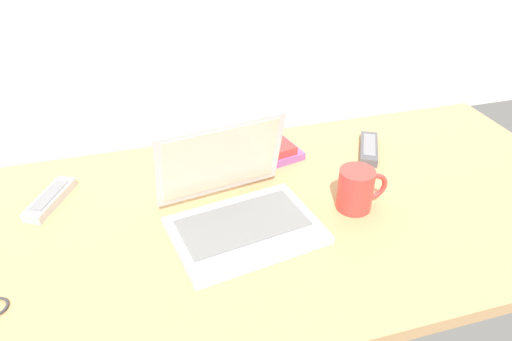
{
  "coord_description": "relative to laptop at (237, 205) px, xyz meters",
  "views": [
    {
      "loc": [
        -0.28,
        -0.82,
        0.7
      ],
      "look_at": [
        -0.04,
        0.0,
        0.15
      ],
      "focal_mm": 33.35,
      "sensor_mm": 36.0,
      "label": 1
    }
  ],
  "objects": [
    {
      "name": "coffee_mug",
      "position": [
        0.28,
        -0.02,
        0.01
      ],
      "size": [
        0.12,
        0.08,
        0.1
      ],
      "color": "red",
      "rests_on": "desk"
    },
    {
      "name": "remote_control_far",
      "position": [
        0.43,
        0.19,
        -0.03
      ],
      "size": [
        0.11,
        0.16,
        0.02
      ],
      "color": "#4C4C51",
      "rests_on": "desk"
    },
    {
      "name": "laptop",
      "position": [
        0.0,
        0.0,
        0.0
      ],
      "size": [
        0.34,
        0.32,
        0.21
      ],
      "color": "silver",
      "rests_on": "desk"
    },
    {
      "name": "book_stack",
      "position": [
        0.13,
        0.26,
        -0.03
      ],
      "size": [
        0.23,
        0.2,
        0.04
      ],
      "color": "#8C4C8C",
      "rests_on": "desk"
    },
    {
      "name": "remote_control_near",
      "position": [
        -0.4,
        0.19,
        -0.03
      ],
      "size": [
        0.11,
        0.16,
        0.02
      ],
      "color": "#B7B7B7",
      "rests_on": "desk"
    },
    {
      "name": "desk",
      "position": [
        0.09,
        0.01,
        -0.06
      ],
      "size": [
        1.6,
        0.76,
        0.03
      ],
      "color": "tan",
      "rests_on": "ground"
    }
  ]
}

